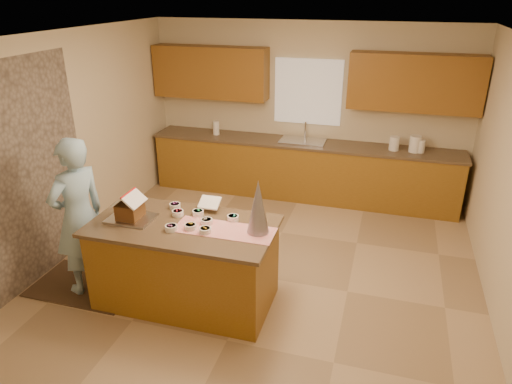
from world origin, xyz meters
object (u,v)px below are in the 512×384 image
island_base (185,265)px  tinsel_tree (258,207)px  gingerbread_house (130,208)px  boy (79,217)px

island_base → tinsel_tree: size_ratio=3.27×
island_base → gingerbread_house: bearing=-174.8°
tinsel_tree → boy: size_ratio=0.32×
island_base → boy: size_ratio=1.03×
island_base → gingerbread_house: 0.83m
tinsel_tree → boy: boy is taller
island_base → tinsel_tree: 1.10m
boy → tinsel_tree: bearing=114.9°
tinsel_tree → boy: 1.99m
island_base → gingerbread_house: (-0.55, -0.05, 0.62)m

